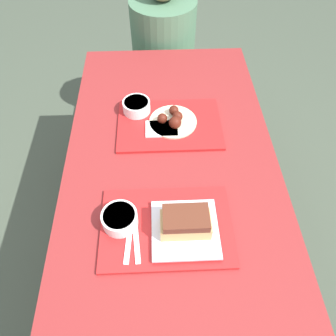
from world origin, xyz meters
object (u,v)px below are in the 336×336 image
at_px(bowl_coleslaw_far, 136,106).
at_px(person_seated_across, 164,38).
at_px(wings_plate_far, 173,120).
at_px(tray_near, 166,227).
at_px(brisket_sandwich_plate, 185,225).
at_px(tray_far, 169,125).
at_px(bowl_coleslaw_near, 120,218).

bearing_deg(bowl_coleslaw_far, person_seated_across, 78.75).
height_order(wings_plate_far, person_seated_across, person_seated_across).
relative_size(wings_plate_far, person_seated_across, 0.30).
bearing_deg(tray_near, wings_plate_far, 84.59).
relative_size(brisket_sandwich_plate, wings_plate_far, 1.08).
xyz_separation_m(tray_far, brisket_sandwich_plate, (0.03, -0.49, 0.04)).
bearing_deg(tray_near, bowl_coleslaw_near, 172.76).
height_order(tray_near, person_seated_across, person_seated_across).
relative_size(tray_far, wings_plate_far, 2.17).
distance_m(tray_far, bowl_coleslaw_near, 0.48).
bearing_deg(wings_plate_far, tray_near, -95.41).
distance_m(bowl_coleslaw_near, bowl_coleslaw_far, 0.53).
distance_m(tray_near, bowl_coleslaw_near, 0.15).
height_order(brisket_sandwich_plate, bowl_coleslaw_far, brisket_sandwich_plate).
xyz_separation_m(bowl_coleslaw_far, wings_plate_far, (0.15, -0.08, -0.01)).
relative_size(tray_far, brisket_sandwich_plate, 2.01).
height_order(tray_near, brisket_sandwich_plate, brisket_sandwich_plate).
bearing_deg(bowl_coleslaw_far, tray_far, -32.26).
bearing_deg(person_seated_across, bowl_coleslaw_far, -101.25).
xyz_separation_m(tray_far, bowl_coleslaw_far, (-0.13, 0.08, 0.03)).
relative_size(bowl_coleslaw_far, wings_plate_far, 0.59).
bearing_deg(brisket_sandwich_plate, bowl_coleslaw_far, 105.74).
bearing_deg(wings_plate_far, brisket_sandwich_plate, -88.48).
bearing_deg(tray_far, person_seated_across, 89.50).
relative_size(tray_far, bowl_coleslaw_far, 3.67).
height_order(brisket_sandwich_plate, person_seated_across, person_seated_across).
height_order(tray_far, bowl_coleslaw_far, bowl_coleslaw_far).
xyz_separation_m(bowl_coleslaw_near, wings_plate_far, (0.19, 0.45, -0.01)).
relative_size(tray_far, person_seated_across, 0.64).
distance_m(tray_far, bowl_coleslaw_far, 0.16).
bearing_deg(tray_near, bowl_coleslaw_far, 100.62).
bearing_deg(wings_plate_far, tray_far, -168.54).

